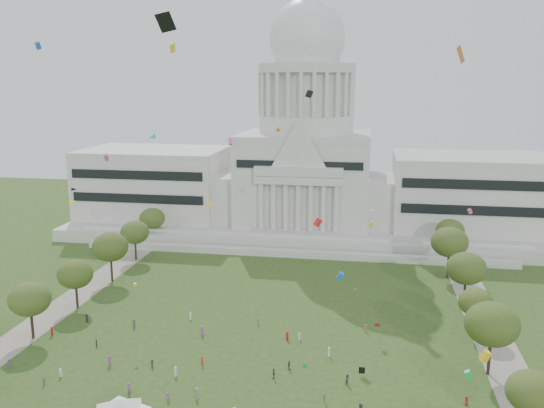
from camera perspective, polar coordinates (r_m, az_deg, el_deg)
ground at (r=99.81m, az=-4.61°, el=-19.15°), size 400.00×400.00×0.00m
capitol at (r=199.55m, az=3.33°, el=3.58°), size 160.00×64.50×91.30m
path_left at (r=142.17m, az=-20.86°, el=-10.07°), size 8.00×160.00×0.04m
path_right at (r=126.59m, az=21.28°, el=-12.89°), size 8.00×160.00×0.04m
row_tree_r_1 at (r=95.20m, az=24.40°, el=-16.62°), size 7.58×7.58×10.78m
row_tree_l_2 at (r=127.69m, az=-22.87°, el=-8.68°), size 8.42×8.42×11.97m
row_tree_r_2 at (r=110.75m, az=20.97°, el=-11.06°), size 9.55×9.55×13.58m
row_tree_l_3 at (r=140.71m, az=-18.92°, el=-6.60°), size 8.12×8.12×11.55m
row_tree_r_3 at (r=127.28m, az=19.52°, el=-9.17°), size 7.01×7.01×9.98m
row_tree_l_4 at (r=156.05m, az=-15.73°, el=-4.12°), size 9.29×9.29×13.21m
row_tree_r_4 at (r=141.10m, az=18.69°, el=-6.07°), size 9.19×9.19×13.06m
row_tree_l_5 at (r=173.06m, az=-13.44°, el=-2.75°), size 8.33×8.33×11.85m
row_tree_r_5 at (r=159.84m, az=17.18°, el=-3.63°), size 9.82×9.82×13.96m
row_tree_l_6 at (r=189.96m, az=-11.78°, el=-1.40°), size 8.19×8.19×11.64m
row_tree_r_6 at (r=177.72m, az=17.22°, el=-2.54°), size 8.42×8.42×11.97m
event_tent at (r=94.08m, az=-14.92°, el=-18.74°), size 12.06×12.06×5.28m
person_0 at (r=103.74m, az=18.72°, el=-17.99°), size 0.87×0.92×1.58m
person_2 at (r=105.19m, az=7.51°, el=-16.85°), size 1.00×1.11×1.94m
person_3 at (r=99.97m, az=5.20°, el=-18.59°), size 0.79×1.10×1.53m
person_4 at (r=106.21m, az=0.18°, el=-16.45°), size 0.97×1.27×1.92m
person_5 at (r=101.23m, az=-7.49°, el=-18.07°), size 1.46×2.00×2.01m
person_8 at (r=112.14m, az=-11.77°, el=-15.20°), size 0.87×0.82×1.53m
person_10 at (r=109.16m, az=1.70°, el=-15.66°), size 0.78×1.14×1.77m
distant_crowd at (r=114.32m, az=-9.06°, el=-14.47°), size 64.66×40.33×1.95m
kite_swarm at (r=93.36m, az=-1.81°, el=-1.87°), size 84.97×102.75×63.46m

